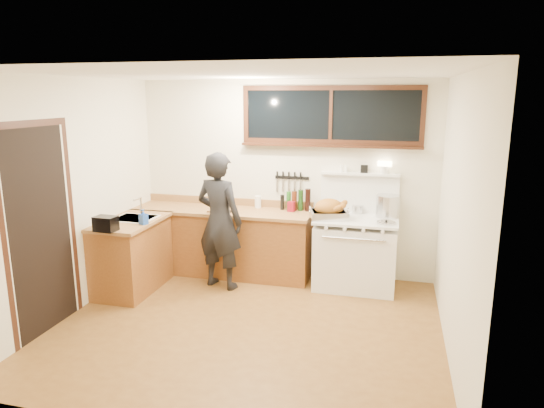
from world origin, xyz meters
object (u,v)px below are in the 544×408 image
(vintage_stove, at_px, (355,251))
(cutting_board, at_px, (222,206))
(roast_turkey, at_px, (329,211))
(man, at_px, (219,221))

(vintage_stove, height_order, cutting_board, vintage_stove)
(cutting_board, xyz_separation_m, roast_turkey, (1.44, -0.11, 0.05))
(cutting_board, bearing_deg, vintage_stove, 0.13)
(vintage_stove, relative_size, roast_turkey, 2.98)
(cutting_board, height_order, roast_turkey, roast_turkey)
(vintage_stove, relative_size, man, 0.92)
(man, bearing_deg, vintage_stove, 14.54)
(man, height_order, roast_turkey, man)
(man, relative_size, cutting_board, 3.92)
(vintage_stove, height_order, roast_turkey, vintage_stove)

